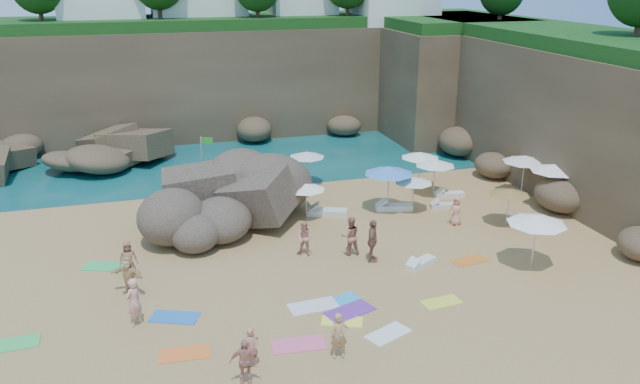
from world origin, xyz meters
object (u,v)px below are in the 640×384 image
object	(u,v)px
person_stand_0	(252,348)
person_stand_3	(372,241)
person_stand_1	(350,236)
person_stand_4	(456,211)
lounger_0	(294,193)
person_stand_2	(299,190)
parasol_0	(279,181)
flag_pole	(204,158)
parasol_2	(420,155)
parasol_1	(307,155)
person_stand_5	(231,183)
person_stand_6	(134,302)
rock_outcrop	(208,229)

from	to	relation	value
person_stand_0	person_stand_3	distance (m)	9.03
person_stand_0	person_stand_1	distance (m)	9.23
person_stand_4	person_stand_1	bearing A→B (deg)	-120.52
lounger_0	person_stand_2	size ratio (longest dim) A/B	1.26
parasol_0	person_stand_0	size ratio (longest dim) A/B	1.55
person_stand_1	person_stand_2	bearing A→B (deg)	-81.53
flag_pole	person_stand_0	size ratio (longest dim) A/B	2.38
parasol_2	person_stand_3	xyz separation A→B (m)	(-6.18, -8.58, -0.99)
flag_pole	parasol_1	world-z (taller)	flag_pole
person_stand_4	person_stand_5	bearing A→B (deg)	-172.81
parasol_2	person_stand_6	world-z (taller)	parasol_2
person_stand_1	person_stand_0	bearing A→B (deg)	55.16
rock_outcrop	person_stand_5	world-z (taller)	rock_outcrop
parasol_0	lounger_0	bearing A→B (deg)	63.24
person_stand_1	person_stand_4	xyz separation A→B (m)	(6.22, 1.79, -0.15)
person_stand_3	person_stand_0	bearing A→B (deg)	160.74
parasol_2	person_stand_1	world-z (taller)	parasol_2
person_stand_0	person_stand_2	distance (m)	15.13
rock_outcrop	lounger_0	distance (m)	6.40
person_stand_4	person_stand_5	world-z (taller)	person_stand_5
rock_outcrop	person_stand_3	bearing A→B (deg)	-40.50
parasol_2	person_stand_0	xyz separation A→B (m)	(-12.67, -14.85, -1.22)
person_stand_0	person_stand_4	world-z (taller)	person_stand_4
rock_outcrop	parasol_1	bearing A→B (deg)	38.79
parasol_0	person_stand_2	world-z (taller)	parasol_0
person_stand_2	flag_pole	bearing A→B (deg)	-15.11
parasol_2	parasol_1	bearing A→B (deg)	160.44
person_stand_2	person_stand_6	world-z (taller)	person_stand_6
parasol_2	lounger_0	xyz separation A→B (m)	(-7.45, 0.63, -1.80)
parasol_0	person_stand_0	bearing A→B (deg)	-106.58
person_stand_2	person_stand_4	xyz separation A→B (m)	(6.78, -5.21, -0.02)
rock_outcrop	parasol_2	size ratio (longest dim) A/B	3.45
person_stand_3	person_stand_4	distance (m)	6.14
lounger_0	person_stand_1	distance (m)	8.34
person_stand_1	lounger_0	bearing A→B (deg)	-82.25
parasol_2	person_stand_3	size ratio (longest dim) A/B	1.17
parasol_1	person_stand_5	bearing A→B (deg)	-172.26
parasol_2	person_stand_5	distance (m)	11.04
person_stand_4	rock_outcrop	bearing A→B (deg)	-150.03
flag_pole	parasol_2	bearing A→B (deg)	-9.39
parasol_0	person_stand_2	bearing A→B (deg)	48.32
person_stand_1	person_stand_2	xyz separation A→B (m)	(-0.56, 7.00, -0.13)
person_stand_2	person_stand_6	xyz separation A→B (m)	(-8.82, -10.44, 0.16)
parasol_0	person_stand_3	distance (m)	6.91
flag_pole	person_stand_6	xyz separation A→B (m)	(-4.02, -13.12, -1.29)
parasol_2	person_stand_0	world-z (taller)	parasol_2
person_stand_1	person_stand_5	xyz separation A→B (m)	(-3.97, 9.25, -0.14)
person_stand_0	person_stand_2	size ratio (longest dim) A/B	0.96
person_stand_2	person_stand_1	bearing A→B (deg)	108.63
rock_outcrop	person_stand_6	world-z (taller)	person_stand_6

